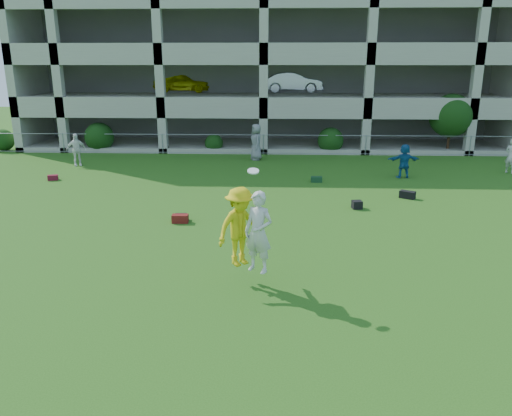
{
  "coord_description": "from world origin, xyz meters",
  "views": [
    {
      "loc": [
        0.84,
        -10.23,
        5.3
      ],
      "look_at": [
        0.26,
        3.0,
        1.4
      ],
      "focal_mm": 35.0,
      "sensor_mm": 36.0,
      "label": 1
    }
  ],
  "objects_px": {
    "bystander_d": "(404,161)",
    "parking_garage": "(267,51)",
    "bystander_b": "(76,150)",
    "bystander_e": "(511,156)",
    "frisbee_contest": "(245,228)",
    "bystander_c": "(256,142)",
    "crate_d": "(357,205)"
  },
  "relations": [
    {
      "from": "bystander_e",
      "to": "bystander_c",
      "type": "bearing_deg",
      "value": 38.93
    },
    {
      "from": "bystander_b",
      "to": "bystander_d",
      "type": "height_order",
      "value": "bystander_b"
    },
    {
      "from": "parking_garage",
      "to": "bystander_c",
      "type": "bearing_deg",
      "value": -91.86
    },
    {
      "from": "bystander_b",
      "to": "bystander_c",
      "type": "bearing_deg",
      "value": -15.08
    },
    {
      "from": "bystander_b",
      "to": "bystander_e",
      "type": "bearing_deg",
      "value": -29.85
    },
    {
      "from": "bystander_b",
      "to": "bystander_c",
      "type": "xyz_separation_m",
      "value": [
        9.37,
        2.07,
        0.15
      ]
    },
    {
      "from": "bystander_e",
      "to": "frisbee_contest",
      "type": "distance_m",
      "value": 18.06
    },
    {
      "from": "bystander_d",
      "to": "bystander_b",
      "type": "bearing_deg",
      "value": -12.52
    },
    {
      "from": "crate_d",
      "to": "bystander_e",
      "type": "bearing_deg",
      "value": 37.76
    },
    {
      "from": "frisbee_contest",
      "to": "parking_garage",
      "type": "bearing_deg",
      "value": 90.19
    },
    {
      "from": "frisbee_contest",
      "to": "parking_garage",
      "type": "xyz_separation_m",
      "value": [
        -0.09,
        26.61,
        4.56
      ]
    },
    {
      "from": "crate_d",
      "to": "frisbee_contest",
      "type": "xyz_separation_m",
      "value": [
        -3.76,
        -6.76,
        1.31
      ]
    },
    {
      "from": "bystander_e",
      "to": "crate_d",
      "type": "xyz_separation_m",
      "value": [
        -8.44,
        -6.54,
        -0.7
      ]
    },
    {
      "from": "bystander_d",
      "to": "bystander_e",
      "type": "relative_size",
      "value": 0.94
    },
    {
      "from": "bystander_d",
      "to": "parking_garage",
      "type": "xyz_separation_m",
      "value": [
        -6.81,
        14.55,
        5.21
      ]
    },
    {
      "from": "bystander_d",
      "to": "parking_garage",
      "type": "bearing_deg",
      "value": -70.16
    },
    {
      "from": "bystander_b",
      "to": "bystander_d",
      "type": "xyz_separation_m",
      "value": [
        16.52,
        -2.11,
        -0.04
      ]
    },
    {
      "from": "bystander_c",
      "to": "frisbee_contest",
      "type": "relative_size",
      "value": 0.8
    },
    {
      "from": "bystander_d",
      "to": "parking_garage",
      "type": "distance_m",
      "value": 16.89
    },
    {
      "from": "crate_d",
      "to": "parking_garage",
      "type": "bearing_deg",
      "value": 100.97
    },
    {
      "from": "bystander_e",
      "to": "frisbee_contest",
      "type": "bearing_deg",
      "value": 99.55
    },
    {
      "from": "parking_garage",
      "to": "bystander_e",
      "type": "bearing_deg",
      "value": -47.3
    },
    {
      "from": "parking_garage",
      "to": "bystander_b",
      "type": "bearing_deg",
      "value": -127.97
    },
    {
      "from": "bystander_b",
      "to": "crate_d",
      "type": "xyz_separation_m",
      "value": [
        13.56,
        -7.42,
        -0.7
      ]
    },
    {
      "from": "bystander_d",
      "to": "bystander_e",
      "type": "height_order",
      "value": "bystander_e"
    },
    {
      "from": "bystander_b",
      "to": "bystander_e",
      "type": "height_order",
      "value": "bystander_e"
    },
    {
      "from": "bystander_d",
      "to": "parking_garage",
      "type": "relative_size",
      "value": 0.05
    },
    {
      "from": "bystander_b",
      "to": "bystander_d",
      "type": "bearing_deg",
      "value": -34.82
    },
    {
      "from": "bystander_d",
      "to": "crate_d",
      "type": "height_order",
      "value": "bystander_d"
    },
    {
      "from": "crate_d",
      "to": "frisbee_contest",
      "type": "relative_size",
      "value": 0.14
    },
    {
      "from": "bystander_b",
      "to": "parking_garage",
      "type": "relative_size",
      "value": 0.06
    },
    {
      "from": "bystander_b",
      "to": "bystander_e",
      "type": "relative_size",
      "value": 0.99
    }
  ]
}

